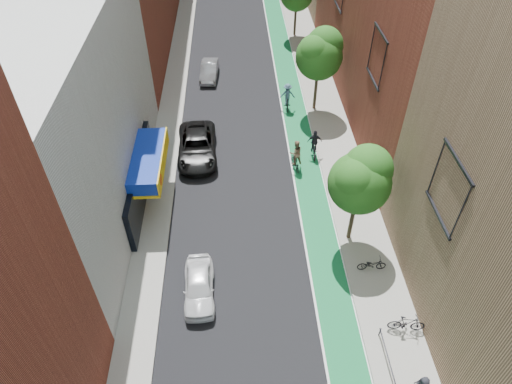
{
  "coord_description": "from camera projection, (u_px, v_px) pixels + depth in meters",
  "views": [
    {
      "loc": [
        -0.77,
        -7.59,
        20.35
      ],
      "look_at": [
        0.29,
        12.7,
        1.5
      ],
      "focal_mm": 32.0,
      "sensor_mm": 36.0,
      "label": 1
    }
  ],
  "objects": [
    {
      "name": "cyclist_lane_mid",
      "position": [
        314.0,
        147.0,
        32.21
      ],
      "size": [
        1.04,
        1.72,
        2.08
      ],
      "rotation": [
        0.0,
        0.0,
        3.06
      ],
      "color": "black",
      "rests_on": "ground"
    },
    {
      "name": "sidewalk_right",
      "position": [
        321.0,
        95.0,
        38.65
      ],
      "size": [
        3.0,
        68.0,
        0.15
      ],
      "primitive_type": "cube",
      "color": "gray",
      "rests_on": "ground"
    },
    {
      "name": "parked_car_silver",
      "position": [
        209.0,
        71.0,
        40.62
      ],
      "size": [
        1.67,
        4.1,
        1.32
      ],
      "primitive_type": "imported",
      "rotation": [
        0.0,
        0.0,
        -0.07
      ],
      "color": "#919499",
      "rests_on": "ground"
    },
    {
      "name": "bike_lane",
      "position": [
        292.0,
        97.0,
        38.61
      ],
      "size": [
        2.0,
        68.0,
        0.01
      ],
      "primitive_type": "cube",
      "color": "#12693E",
      "rests_on": "ground"
    },
    {
      "name": "sidewalk_left",
      "position": [
        173.0,
        99.0,
        38.18
      ],
      "size": [
        2.0,
        68.0,
        0.15
      ],
      "primitive_type": "cube",
      "color": "gray",
      "rests_on": "ground"
    },
    {
      "name": "parked_bike_far",
      "position": [
        372.0,
        264.0,
        24.83
      ],
      "size": [
        1.59,
        0.56,
        0.84
      ],
      "primitive_type": "imported",
      "rotation": [
        0.0,
        0.0,
        1.57
      ],
      "color": "black",
      "rests_on": "sidewalk_right"
    },
    {
      "name": "parked_car_white",
      "position": [
        199.0,
        286.0,
        23.67
      ],
      "size": [
        1.74,
        3.97,
        1.33
      ],
      "primitive_type": "imported",
      "rotation": [
        0.0,
        0.0,
        0.04
      ],
      "color": "silver",
      "rests_on": "ground"
    },
    {
      "name": "parked_car_black",
      "position": [
        197.0,
        146.0,
        32.21
      ],
      "size": [
        2.9,
        5.88,
        1.6
      ],
      "primitive_type": "imported",
      "rotation": [
        0.0,
        0.0,
        0.04
      ],
      "color": "black",
      "rests_on": "ground"
    },
    {
      "name": "parked_bike_mid",
      "position": [
        407.0,
        323.0,
        22.03
      ],
      "size": [
        1.86,
        0.71,
        1.09
      ],
      "primitive_type": "imported",
      "rotation": [
        0.0,
        0.0,
        1.46
      ],
      "color": "black",
      "rests_on": "sidewalk_right"
    },
    {
      "name": "cyclist_lane_far",
      "position": [
        287.0,
        98.0,
        36.67
      ],
      "size": [
        1.2,
        1.84,
        2.18
      ],
      "rotation": [
        0.0,
        0.0,
        3.1
      ],
      "color": "black",
      "rests_on": "ground"
    },
    {
      "name": "cyclist_lane_near",
      "position": [
        296.0,
        156.0,
        31.09
      ],
      "size": [
        1.05,
        1.63,
        2.21
      ],
      "rotation": [
        0.0,
        0.0,
        3.39
      ],
      "color": "black",
      "rests_on": "ground"
    },
    {
      "name": "tree_mid",
      "position": [
        320.0,
        53.0,
        33.9
      ],
      "size": [
        3.55,
        3.53,
        6.74
      ],
      "color": "#332619",
      "rests_on": "ground"
    },
    {
      "name": "building_left_white",
      "position": [
        51.0,
        124.0,
        25.17
      ],
      "size": [
        8.0,
        20.0,
        12.0
      ],
      "primitive_type": "cube",
      "color": "silver",
      "rests_on": "ground"
    },
    {
      "name": "tree_near",
      "position": [
        361.0,
        179.0,
        23.81
      ],
      "size": [
        3.4,
        3.36,
        6.42
      ],
      "color": "#332619",
      "rests_on": "ground"
    }
  ]
}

